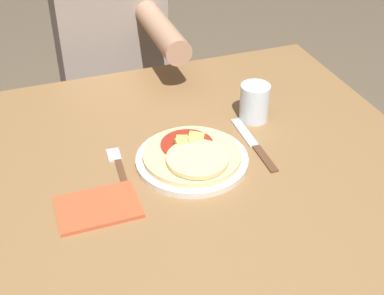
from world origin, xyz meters
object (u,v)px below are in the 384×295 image
pizza (193,154)px  person_diner (113,61)px  dining_table (201,200)px  drinking_glass (255,102)px  knife (254,145)px  plate (192,160)px  fork (119,168)px

pizza → person_diner: (-0.03, 0.70, -0.10)m
dining_table → drinking_glass: drinking_glass is taller
knife → plate: bearing=-175.4°
knife → person_diner: size_ratio=0.18×
fork → drinking_glass: (0.36, 0.09, 0.04)m
pizza → fork: (-0.16, 0.03, -0.02)m
person_diner → plate: bearing=-87.9°
plate → person_diner: bearing=92.1°
pizza → fork: bearing=167.7°
pizza → fork: pizza is taller
knife → person_diner: person_diner is taller
dining_table → fork: fork is taller
plate → person_diner: (-0.03, 0.69, -0.08)m
dining_table → pizza: pizza is taller
fork → dining_table: bearing=-7.4°
plate → drinking_glass: drinking_glass is taller
fork → pizza: bearing=-12.3°
knife → person_diner: 0.71m
fork → plate: bearing=-10.9°
drinking_glass → person_diner: person_diner is taller
fork → knife: bearing=-3.2°
drinking_glass → plate: bearing=-149.7°
plate → knife: 0.16m
plate → fork: (-0.15, 0.03, -0.00)m
fork → drinking_glass: bearing=13.9°
pizza → drinking_glass: bearing=31.2°
dining_table → person_diner: 0.69m
dining_table → knife: knife is taller
dining_table → pizza: 0.15m
plate → pizza: bearing=-85.2°
plate → knife: size_ratio=1.11×
fork → person_diner: person_diner is taller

